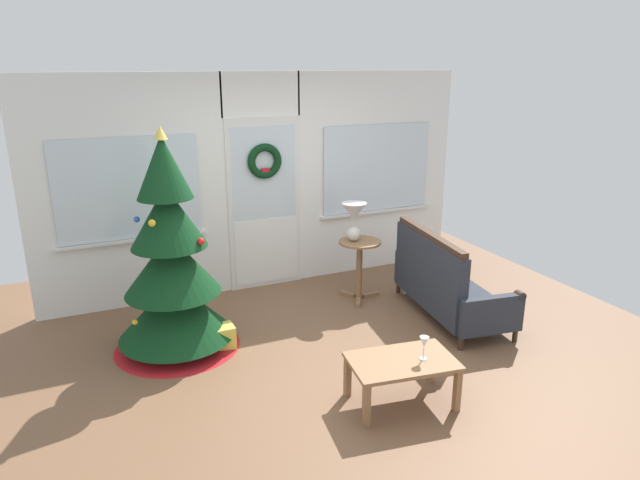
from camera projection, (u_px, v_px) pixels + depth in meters
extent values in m
plane|color=brown|center=(339.00, 359.00, 5.26)|extent=(6.76, 6.76, 0.00)
cube|color=white|center=(128.00, 195.00, 6.09)|extent=(2.15, 0.08, 2.55)
cube|color=white|center=(375.00, 173.00, 7.29)|extent=(2.15, 0.08, 2.55)
cube|color=white|center=(260.00, 94.00, 6.39)|extent=(0.94, 0.08, 0.50)
cube|color=silver|center=(264.00, 204.00, 6.73)|extent=(0.90, 0.05, 2.05)
cube|color=white|center=(266.00, 250.00, 6.89)|extent=(0.78, 0.02, 0.80)
cube|color=silver|center=(264.00, 173.00, 6.60)|extent=(0.78, 0.01, 1.10)
cube|color=silver|center=(128.00, 189.00, 6.02)|extent=(1.50, 0.01, 1.10)
cube|color=silver|center=(377.00, 168.00, 7.22)|extent=(1.50, 0.01, 1.10)
cube|color=silver|center=(134.00, 240.00, 6.18)|extent=(1.59, 0.06, 0.03)
cube|color=silver|center=(376.00, 211.00, 7.38)|extent=(1.59, 0.06, 0.03)
torus|color=black|center=(265.00, 161.00, 6.52)|extent=(0.41, 0.09, 0.41)
cube|color=red|center=(265.00, 173.00, 6.55)|extent=(0.10, 0.02, 0.10)
cylinder|color=#4C331E|center=(177.00, 338.00, 5.47)|extent=(0.10, 0.10, 0.18)
cone|color=red|center=(178.00, 342.00, 5.48)|extent=(1.20, 1.20, 0.10)
cone|color=#0F3819|center=(175.00, 309.00, 5.38)|extent=(1.09, 1.09, 0.57)
cone|color=#0F3819|center=(171.00, 264.00, 5.24)|extent=(0.89, 0.89, 0.57)
cone|color=#0F3819|center=(167.00, 217.00, 5.10)|extent=(0.70, 0.70, 0.57)
cone|color=#0F3819|center=(163.00, 167.00, 4.97)|extent=(0.50, 0.50, 0.57)
cone|color=#E0BC4C|center=(160.00, 132.00, 4.88)|extent=(0.12, 0.12, 0.12)
sphere|color=red|center=(176.00, 171.00, 5.17)|extent=(0.06, 0.06, 0.06)
sphere|color=gold|center=(152.00, 223.00, 4.83)|extent=(0.06, 0.06, 0.06)
sphere|color=silver|center=(137.00, 300.00, 5.57)|extent=(0.07, 0.07, 0.07)
sphere|color=#264CB2|center=(137.00, 219.00, 4.96)|extent=(0.05, 0.05, 0.05)
sphere|color=red|center=(201.00, 241.00, 5.07)|extent=(0.07, 0.07, 0.07)
sphere|color=gold|center=(135.00, 322.00, 5.05)|extent=(0.05, 0.05, 0.05)
cylinder|color=#3D281C|center=(515.00, 335.00, 5.57)|extent=(0.05, 0.05, 0.14)
cylinder|color=#3D281C|center=(443.00, 282.00, 6.92)|extent=(0.05, 0.05, 0.14)
cylinder|color=#3D281C|center=(461.00, 343.00, 5.41)|extent=(0.05, 0.05, 0.14)
cylinder|color=#3D281C|center=(398.00, 287.00, 6.76)|extent=(0.05, 0.05, 0.14)
cube|color=#282D38|center=(452.00, 297.00, 6.12)|extent=(0.91, 1.50, 0.14)
cube|color=#282D38|center=(429.00, 267.00, 5.93)|extent=(0.32, 1.42, 0.62)
cube|color=#3D281C|center=(431.00, 236.00, 5.83)|extent=(0.28, 1.38, 0.06)
cube|color=#282D38|center=(492.00, 315.00, 5.40)|extent=(0.67, 0.18, 0.38)
cylinder|color=#3D281C|center=(520.00, 295.00, 5.43)|extent=(0.10, 0.10, 0.09)
cube|color=#282D38|center=(422.00, 264.00, 6.78)|extent=(0.67, 0.18, 0.38)
cylinder|color=#3D281C|center=(445.00, 248.00, 6.80)|extent=(0.10, 0.10, 0.09)
cylinder|color=#8E6642|center=(360.00, 242.00, 6.41)|extent=(0.48, 0.48, 0.02)
cylinder|color=#8E6642|center=(359.00, 271.00, 6.51)|extent=(0.07, 0.07, 0.68)
cube|color=#8E6642|center=(371.00, 295.00, 6.67)|extent=(0.20, 0.05, 0.04)
cube|color=#8E6642|center=(347.00, 294.00, 6.70)|extent=(0.14, 0.20, 0.04)
cube|color=#8E6642|center=(358.00, 302.00, 6.46)|extent=(0.14, 0.20, 0.04)
sphere|color=silver|center=(354.00, 234.00, 6.39)|extent=(0.16, 0.16, 0.16)
cylinder|color=silver|center=(354.00, 223.00, 6.35)|extent=(0.02, 0.02, 0.06)
cone|color=silver|center=(354.00, 212.00, 6.31)|extent=(0.28, 0.28, 0.20)
cube|color=#8E6642|center=(402.00, 361.00, 4.48)|extent=(0.91, 0.63, 0.03)
cube|color=#8E6642|center=(366.00, 406.00, 4.23)|extent=(0.05, 0.05, 0.36)
cube|color=#8E6642|center=(457.00, 390.00, 4.43)|extent=(0.05, 0.05, 0.36)
cube|color=#8E6642|center=(347.00, 376.00, 4.64)|extent=(0.05, 0.05, 0.36)
cube|color=#8E6642|center=(431.00, 363.00, 4.84)|extent=(0.05, 0.05, 0.36)
cylinder|color=silver|center=(423.00, 359.00, 4.48)|extent=(0.06, 0.06, 0.01)
cylinder|color=silver|center=(424.00, 353.00, 4.46)|extent=(0.01, 0.01, 0.10)
cone|color=silver|center=(424.00, 342.00, 4.44)|extent=(0.08, 0.08, 0.09)
cube|color=#D8C64C|center=(222.00, 337.00, 5.44)|extent=(0.22, 0.20, 0.22)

